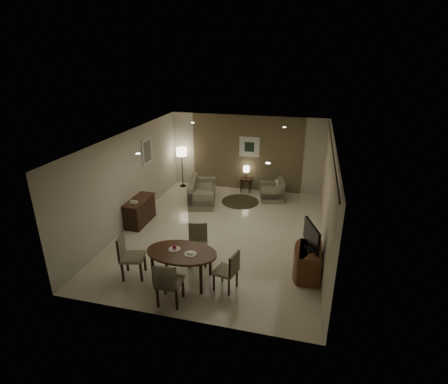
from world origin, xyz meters
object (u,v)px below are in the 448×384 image
(console_desk, at_px, (140,211))
(chair_right, at_px, (225,270))
(chair_near, at_px, (170,281))
(chair_far, at_px, (198,245))
(floor_lamp, at_px, (182,167))
(tv_cabinet, at_px, (310,263))
(dining_table, at_px, (182,266))
(armchair, at_px, (272,190))
(side_table, at_px, (246,185))
(chair_left, at_px, (133,257))
(sofa, at_px, (202,191))

(console_desk, xyz_separation_m, chair_right, (3.18, -2.38, 0.08))
(chair_near, bearing_deg, chair_far, -96.33)
(floor_lamp, bearing_deg, chair_near, -71.66)
(tv_cabinet, relative_size, floor_lamp, 0.61)
(console_desk, relative_size, tv_cabinet, 1.33)
(tv_cabinet, relative_size, dining_table, 0.58)
(armchair, bearing_deg, console_desk, -65.30)
(chair_right, bearing_deg, side_table, -158.67)
(dining_table, xyz_separation_m, chair_far, (0.11, 0.73, 0.11))
(chair_left, distance_m, side_table, 5.90)
(dining_table, distance_m, chair_near, 0.75)
(dining_table, distance_m, side_table, 5.60)
(dining_table, xyz_separation_m, side_table, (0.34, 5.59, -0.12))
(console_desk, relative_size, sofa, 0.73)
(dining_table, xyz_separation_m, floor_lamp, (-2.05, 5.50, 0.37))
(chair_near, bearing_deg, tv_cabinet, -152.17)
(armchair, xyz_separation_m, floor_lamp, (-3.40, 0.48, 0.38))
(floor_lamp, bearing_deg, armchair, -8.10)
(dining_table, distance_m, chair_far, 0.75)
(chair_right, bearing_deg, chair_near, -39.23)
(side_table, bearing_deg, sofa, -133.51)
(dining_table, relative_size, sofa, 0.95)
(console_desk, distance_m, chair_far, 2.81)
(dining_table, height_order, chair_far, chair_far)
(console_desk, distance_m, chair_left, 2.69)
(dining_table, bearing_deg, chair_left, -174.01)
(chair_far, xyz_separation_m, sofa, (-1.01, 3.55, -0.09))
(tv_cabinet, relative_size, sofa, 0.55)
(dining_table, bearing_deg, console_desk, 133.14)
(chair_left, bearing_deg, chair_far, -69.83)
(console_desk, distance_m, floor_lamp, 3.19)
(chair_far, distance_m, sofa, 3.69)
(chair_far, xyz_separation_m, chair_left, (-1.23, -0.85, 0.03))
(chair_near, height_order, chair_far, chair_near)
(chair_left, relative_size, side_table, 2.06)
(chair_far, height_order, sofa, chair_far)
(sofa, xyz_separation_m, side_table, (1.24, 1.31, -0.14))
(chair_far, relative_size, chair_right, 1.06)
(tv_cabinet, bearing_deg, console_desk, 162.95)
(sofa, distance_m, side_table, 1.81)
(dining_table, height_order, floor_lamp, floor_lamp)
(console_desk, xyz_separation_m, sofa, (1.30, 1.94, 0.01))
(chair_right, height_order, side_table, chair_right)
(chair_right, distance_m, sofa, 4.72)
(console_desk, xyz_separation_m, chair_far, (2.31, -1.61, 0.10))
(dining_table, relative_size, chair_near, 1.58)
(chair_left, distance_m, sofa, 4.41)
(chair_left, xyz_separation_m, floor_lamp, (-0.94, 5.62, 0.23))
(console_desk, height_order, chair_left, chair_left)
(console_desk, relative_size, chair_left, 1.18)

